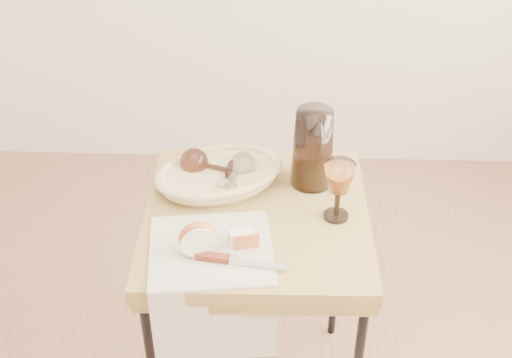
# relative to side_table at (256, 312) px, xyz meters

# --- Properties ---
(side_table) EXTENTS (0.57, 0.57, 0.72)m
(side_table) POSITION_rel_side_table_xyz_m (0.00, 0.00, 0.00)
(side_table) COLOR brown
(side_table) RESTS_ON floor
(tea_towel) EXTENTS (0.32, 0.29, 0.01)m
(tea_towel) POSITION_rel_side_table_xyz_m (-0.10, -0.14, 0.36)
(tea_towel) COLOR beige
(tea_towel) RESTS_ON side_table
(bread_basket) EXTENTS (0.36, 0.32, 0.05)m
(bread_basket) POSITION_rel_side_table_xyz_m (-0.10, 0.12, 0.38)
(bread_basket) COLOR tan
(bread_basket) RESTS_ON side_table
(goblet_lying_a) EXTENTS (0.14, 0.12, 0.08)m
(goblet_lying_a) POSITION_rel_side_table_xyz_m (-0.13, 0.13, 0.41)
(goblet_lying_a) COLOR #4C281D
(goblet_lying_a) RESTS_ON bread_basket
(goblet_lying_b) EXTENTS (0.11, 0.13, 0.07)m
(goblet_lying_b) POSITION_rel_side_table_xyz_m (-0.06, 0.10, 0.41)
(goblet_lying_b) COLOR white
(goblet_lying_b) RESTS_ON bread_basket
(pitcher) EXTENTS (0.19, 0.26, 0.26)m
(pitcher) POSITION_rel_side_table_xyz_m (0.14, 0.14, 0.47)
(pitcher) COLOR black
(pitcher) RESTS_ON side_table
(wine_goblet) EXTENTS (0.10, 0.10, 0.16)m
(wine_goblet) POSITION_rel_side_table_xyz_m (0.20, -0.01, 0.44)
(wine_goblet) COLOR white
(wine_goblet) RESTS_ON side_table
(apple_half) EXTENTS (0.10, 0.07, 0.08)m
(apple_half) POSITION_rel_side_table_xyz_m (-0.13, -0.15, 0.41)
(apple_half) COLOR #B1111D
(apple_half) RESTS_ON tea_towel
(apple_wedge) EXTENTS (0.06, 0.04, 0.04)m
(apple_wedge) POSITION_rel_side_table_xyz_m (-0.03, -0.12, 0.38)
(apple_wedge) COLOR white
(apple_wedge) RESTS_ON tea_towel
(table_knife) EXTENTS (0.21, 0.05, 0.02)m
(table_knife) POSITION_rel_side_table_xyz_m (-0.04, -0.19, 0.37)
(table_knife) COLOR silver
(table_knife) RESTS_ON tea_towel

